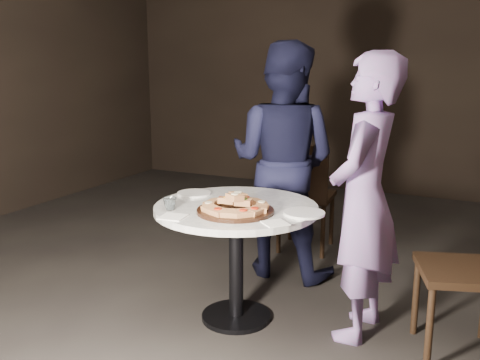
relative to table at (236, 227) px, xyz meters
The scene contains 12 objects.
floor 0.56m from the table, 54.00° to the right, with size 7.00×7.00×0.00m, color black.
table is the anchor object (origin of this frame).
serving_board 0.20m from the table, 65.51° to the right, with size 0.40×0.40×0.02m, color black.
focaccia_pile 0.22m from the table, 64.83° to the right, with size 0.36×0.36×0.09m.
plate_left 0.37m from the table, 161.26° to the left, with size 0.20×0.20×0.01m, color white.
plate_right 0.41m from the table, ahead, with size 0.21×0.21×0.01m, color white.
water_glass 0.39m from the table, 138.84° to the right, with size 0.07×0.07×0.07m, color silver.
napkin_near 0.41m from the table, 117.73° to the right, with size 0.12×0.12×0.01m, color white.
napkin_far 0.41m from the table, 35.16° to the right, with size 0.11×0.11×0.01m, color white.
chair_far 1.21m from the table, 90.94° to the left, with size 0.43×0.45×0.85m.
diner_navy 0.81m from the table, 92.06° to the left, with size 0.76×0.59×1.56m, color black.
diner_teal 0.70m from the table, 12.65° to the left, with size 0.54×0.36×1.49m, color #7A619D.
Camera 1 is at (1.16, -2.42, 1.43)m, focal length 40.00 mm.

